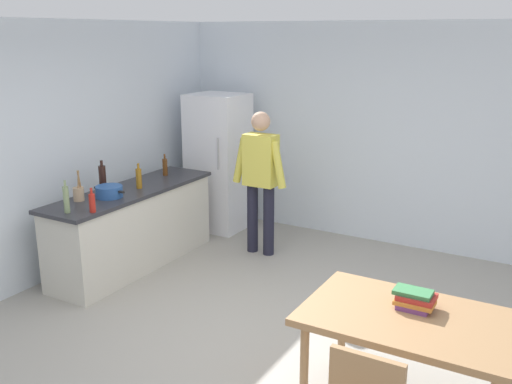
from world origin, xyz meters
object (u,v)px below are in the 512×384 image
object	(u,v)px
bottle_vinegar_tall	(66,199)
book_stack	(415,299)
bottle_oil_amber	(139,178)
bottle_beer_brown	(165,167)
dining_table	(409,326)
refrigerator	(219,162)
bottle_sauce_red	(92,202)
cooking_pot	(109,192)
person	(260,174)
bottle_wine_dark	(103,178)
utensil_jar	(79,193)

from	to	relation	value
bottle_vinegar_tall	book_stack	bearing A→B (deg)	-0.24
bottle_oil_amber	bottle_beer_brown	world-z (taller)	bottle_oil_amber
bottle_beer_brown	bottle_oil_amber	bearing A→B (deg)	-78.43
dining_table	refrigerator	bearing A→B (deg)	140.71
bottle_beer_brown	bottle_sauce_red	xyz separation A→B (m)	(0.32, -1.51, -0.01)
bottle_sauce_red	cooking_pot	bearing A→B (deg)	116.28
bottle_vinegar_tall	book_stack	xyz separation A→B (m)	(3.33, -0.01, -0.22)
person	bottle_wine_dark	xyz separation A→B (m)	(-1.25, -1.26, 0.07)
refrigerator	bottle_sauce_red	distance (m)	2.43
bottle_wine_dark	person	bearing A→B (deg)	45.16
bottle_oil_amber	person	bearing A→B (deg)	44.60
bottle_beer_brown	book_stack	size ratio (longest dim) A/B	0.93
bottle_oil_amber	bottle_sauce_red	size ratio (longest dim) A/B	1.17
bottle_vinegar_tall	bottle_beer_brown	world-z (taller)	bottle_vinegar_tall
utensil_jar	bottle_beer_brown	size ratio (longest dim) A/B	1.23
bottle_oil_amber	bottle_beer_brown	size ratio (longest dim) A/B	1.08
bottle_beer_brown	bottle_sauce_red	distance (m)	1.54
dining_table	bottle_vinegar_tall	world-z (taller)	bottle_vinegar_tall
cooking_pot	book_stack	xyz separation A→B (m)	(3.37, -0.61, -0.15)
dining_table	bottle_vinegar_tall	size ratio (longest dim) A/B	4.37
utensil_jar	bottle_vinegar_tall	xyz separation A→B (m)	(0.21, -0.35, 0.06)
refrigerator	bottle_sauce_red	xyz separation A→B (m)	(0.16, -2.42, 0.10)
cooking_pot	bottle_wine_dark	bearing A→B (deg)	147.27
bottle_vinegar_tall	bottle_sauce_red	size ratio (longest dim) A/B	1.33
bottle_vinegar_tall	book_stack	size ratio (longest dim) A/B	1.15
person	bottle_vinegar_tall	world-z (taller)	person
refrigerator	dining_table	xyz separation A→B (m)	(3.30, -2.70, -0.23)
dining_table	utensil_jar	distance (m)	3.60
person	cooking_pot	world-z (taller)	person
bottle_beer_brown	refrigerator	bearing A→B (deg)	79.73
bottle_oil_amber	bottle_sauce_red	xyz separation A→B (m)	(0.19, -0.89, -0.02)
bottle_vinegar_tall	bottle_sauce_red	xyz separation A→B (m)	(0.20, 0.13, -0.04)
person	dining_table	bearing A→B (deg)	-42.41
cooking_pot	bottle_beer_brown	distance (m)	1.05
dining_table	cooking_pot	size ratio (longest dim) A/B	3.50
bottle_beer_brown	bottle_wine_dark	distance (m)	0.91
person	cooking_pot	size ratio (longest dim) A/B	4.25
bottle_sauce_red	book_stack	bearing A→B (deg)	-2.72
refrigerator	bottle_sauce_red	size ratio (longest dim) A/B	7.50
bottle_sauce_red	utensil_jar	bearing A→B (deg)	152.23
dining_table	utensil_jar	size ratio (longest dim) A/B	4.37
bottle_vinegar_tall	bottle_beer_brown	xyz separation A→B (m)	(-0.12, 1.65, -0.03)
utensil_jar	book_stack	distance (m)	3.57
refrigerator	cooking_pot	size ratio (longest dim) A/B	4.50
person	utensil_jar	world-z (taller)	person
dining_table	book_stack	bearing A→B (deg)	92.77
utensil_jar	bottle_wine_dark	distance (m)	0.41
cooking_pot	utensil_jar	world-z (taller)	utensil_jar
person	dining_table	size ratio (longest dim) A/B	1.21
bottle_sauce_red	bottle_oil_amber	bearing A→B (deg)	102.30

